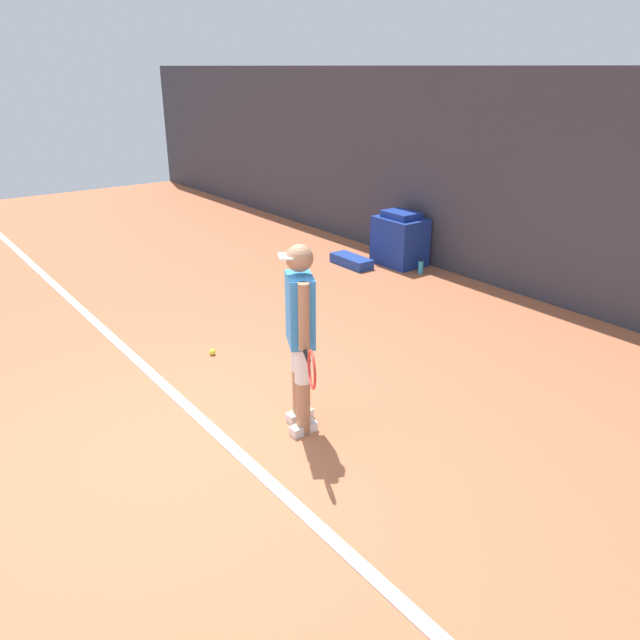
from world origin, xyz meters
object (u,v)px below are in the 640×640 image
Objects in this scene: water_bottle at (421,267)px; covered_chair at (400,239)px; tennis_player at (301,331)px; tennis_ball at (212,352)px; equipment_bag at (351,261)px.

covered_chair is at bearing 171.57° from water_bottle.
tennis_player is 1.95× the size of covered_chair.
tennis_player is at bearing -2.15° from tennis_ball.
water_bottle is (0.93, 0.58, 0.02)m from equipment_bag.
tennis_player is 2.21× the size of equipment_bag.
equipment_bag is (-1.61, 3.28, 0.04)m from tennis_ball.
equipment_bag is at bearing 161.93° from tennis_player.
equipment_bag is at bearing 116.16° from tennis_ball.
covered_chair is 0.82m from equipment_bag.
equipment_bag is at bearing -148.09° from water_bottle.
tennis_ball is at bearing -80.01° from water_bottle.
tennis_ball is 0.08× the size of covered_chair.
water_bottle reaches higher than equipment_bag.
equipment_bag is (-3.37, 3.34, -0.83)m from tennis_player.
tennis_player reaches higher than covered_chair.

